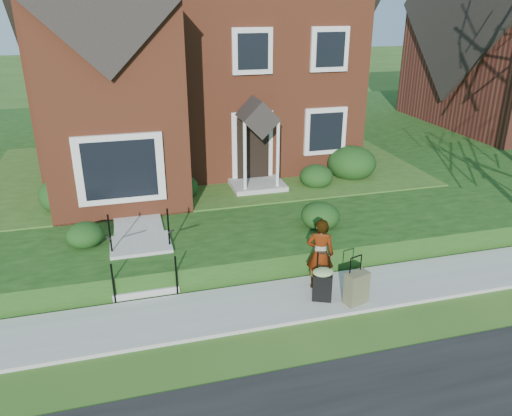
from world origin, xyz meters
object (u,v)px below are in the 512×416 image
object	(u,v)px
front_steps	(143,260)
suitcase_black	(323,282)
woman	(320,254)
suitcase_olive	(357,288)

from	to	relation	value
front_steps	suitcase_black	bearing A→B (deg)	-29.95
front_steps	suitcase_black	distance (m)	4.11
woman	suitcase_olive	distance (m)	1.05
suitcase_olive	suitcase_black	bearing A→B (deg)	138.68
woman	front_steps	bearing A→B (deg)	0.53
suitcase_olive	woman	bearing A→B (deg)	106.15
woman	suitcase_black	distance (m)	0.65
front_steps	suitcase_black	xyz separation A→B (m)	(3.56, -2.05, 0.02)
woman	suitcase_olive	bearing A→B (deg)	146.77
woman	suitcase_olive	world-z (taller)	woman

